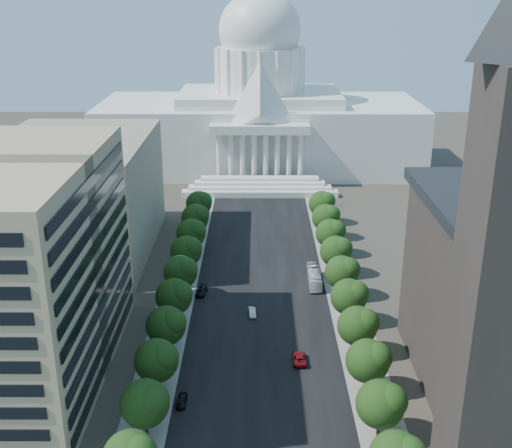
{
  "coord_description": "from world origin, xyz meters",
  "views": [
    {
      "loc": [
        -0.78,
        -58.15,
        66.0
      ],
      "look_at": [
        -1.11,
        74.56,
        16.69
      ],
      "focal_mm": 45.0,
      "sensor_mm": 36.0,
      "label": 1
    }
  ],
  "objects_px": {
    "car_dark_b": "(202,291)",
    "city_bus": "(314,277)",
    "car_dark_a": "(182,401)",
    "car_red": "(299,358)",
    "car_silver": "(252,312)"
  },
  "relations": [
    {
      "from": "car_dark_b",
      "to": "city_bus",
      "type": "height_order",
      "value": "city_bus"
    },
    {
      "from": "car_dark_b",
      "to": "car_silver",
      "type": "bearing_deg",
      "value": -35.16
    },
    {
      "from": "car_dark_b",
      "to": "city_bus",
      "type": "bearing_deg",
      "value": 17.82
    },
    {
      "from": "car_red",
      "to": "city_bus",
      "type": "relative_size",
      "value": 0.45
    },
    {
      "from": "car_dark_a",
      "to": "car_dark_b",
      "type": "distance_m",
      "value": 41.1
    },
    {
      "from": "car_dark_a",
      "to": "city_bus",
      "type": "relative_size",
      "value": 0.34
    },
    {
      "from": "car_silver",
      "to": "city_bus",
      "type": "height_order",
      "value": "city_bus"
    },
    {
      "from": "car_red",
      "to": "city_bus",
      "type": "height_order",
      "value": "city_bus"
    },
    {
      "from": "car_silver",
      "to": "city_bus",
      "type": "distance_m",
      "value": 21.43
    },
    {
      "from": "car_dark_a",
      "to": "car_red",
      "type": "relative_size",
      "value": 0.77
    },
    {
      "from": "car_dark_a",
      "to": "city_bus",
      "type": "bearing_deg",
      "value": 62.92
    },
    {
      "from": "car_red",
      "to": "car_dark_b",
      "type": "bearing_deg",
      "value": -54.22
    },
    {
      "from": "car_red",
      "to": "car_dark_a",
      "type": "bearing_deg",
      "value": 31.81
    },
    {
      "from": "car_dark_a",
      "to": "car_dark_b",
      "type": "bearing_deg",
      "value": 92.09
    },
    {
      "from": "car_red",
      "to": "car_dark_b",
      "type": "distance_m",
      "value": 34.84
    }
  ]
}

